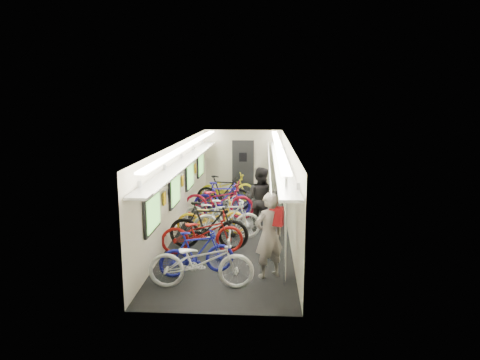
# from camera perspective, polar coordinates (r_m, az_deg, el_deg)

# --- Properties ---
(train_car_shell) EXTENTS (10.00, 10.00, 10.00)m
(train_car_shell) POSITION_cam_1_polar(r_m,az_deg,el_deg) (12.49, -2.25, 1.97)
(train_car_shell) COLOR black
(train_car_shell) RESTS_ON ground
(bicycle_0) EXTENTS (2.03, 0.77, 1.06)m
(bicycle_0) POSITION_cam_1_polar(r_m,az_deg,el_deg) (8.26, -5.20, -10.73)
(bicycle_0) COLOR silver
(bicycle_0) RESTS_ON ground
(bicycle_1) EXTENTS (1.61, 0.97, 0.93)m
(bicycle_1) POSITION_cam_1_polar(r_m,az_deg,el_deg) (8.86, -5.74, -9.65)
(bicycle_1) COLOR navy
(bicycle_1) RESTS_ON ground
(bicycle_2) EXTENTS (1.98, 0.95, 1.00)m
(bicycle_2) POSITION_cam_1_polar(r_m,az_deg,el_deg) (10.03, -5.06, -7.00)
(bicycle_2) COLOR maroon
(bicycle_2) RESTS_ON ground
(bicycle_3) EXTENTS (1.96, 0.66, 1.16)m
(bicycle_3) POSITION_cam_1_polar(r_m,az_deg,el_deg) (10.27, -4.22, -6.10)
(bicycle_3) COLOR black
(bicycle_3) RESTS_ON ground
(bicycle_4) EXTENTS (1.91, 0.94, 0.96)m
(bicycle_4) POSITION_cam_1_polar(r_m,az_deg,el_deg) (11.36, -3.82, -4.98)
(bicycle_4) COLOR gold
(bicycle_4) RESTS_ON ground
(bicycle_5) EXTENTS (1.82, 0.84, 1.06)m
(bicycle_5) POSITION_cam_1_polar(r_m,az_deg,el_deg) (10.96, -1.75, -5.28)
(bicycle_5) COLOR silver
(bicycle_5) RESTS_ON ground
(bicycle_6) EXTENTS (1.95, 1.25, 0.97)m
(bicycle_6) POSITION_cam_1_polar(r_m,az_deg,el_deg) (11.77, -3.44, -4.40)
(bicycle_6) COLOR #ACABB0
(bicycle_6) RESTS_ON ground
(bicycle_7) EXTENTS (1.78, 0.52, 1.07)m
(bicycle_7) POSITION_cam_1_polar(r_m,az_deg,el_deg) (13.16, -2.41, -2.56)
(bicycle_7) COLOR #231BA2
(bicycle_7) RESTS_ON ground
(bicycle_8) EXTENTS (2.21, 0.96, 1.13)m
(bicycle_8) POSITION_cam_1_polar(r_m,az_deg,el_deg) (12.91, -2.85, -2.69)
(bicycle_8) COLOR maroon
(bicycle_8) RESTS_ON ground
(bicycle_9) EXTENTS (1.92, 0.87, 1.11)m
(bicycle_9) POSITION_cam_1_polar(r_m,az_deg,el_deg) (13.97, -2.23, -1.69)
(bicycle_9) COLOR black
(bicycle_9) RESTS_ON ground
(bicycle_10) EXTENTS (2.04, 1.13, 1.01)m
(bicycle_10) POSITION_cam_1_polar(r_m,az_deg,el_deg) (14.92, -1.74, -1.09)
(bicycle_10) COLOR gold
(bicycle_10) RESTS_ON ground
(passenger_near) EXTENTS (0.76, 0.69, 1.75)m
(passenger_near) POSITION_cam_1_polar(r_m,az_deg,el_deg) (8.61, 3.87, -7.36)
(passenger_near) COLOR gray
(passenger_near) RESTS_ON ground
(passenger_mid) EXTENTS (1.04, 0.93, 1.76)m
(passenger_mid) POSITION_cam_1_polar(r_m,az_deg,el_deg) (11.63, 2.70, -2.57)
(passenger_mid) COLOR black
(passenger_mid) RESTS_ON ground
(backpack) EXTENTS (0.29, 0.22, 0.38)m
(backpack) POSITION_cam_1_polar(r_m,az_deg,el_deg) (8.46, 4.88, -4.83)
(backpack) COLOR #A41016
(backpack) RESTS_ON passenger_near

